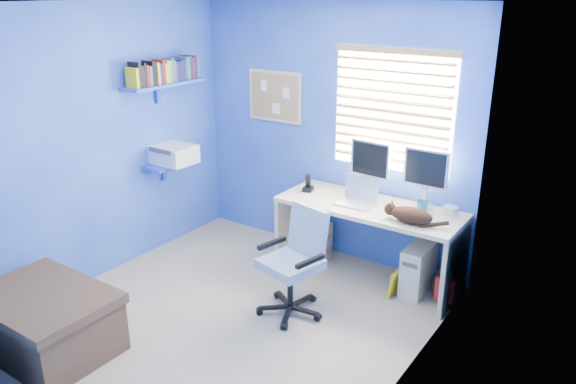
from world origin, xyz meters
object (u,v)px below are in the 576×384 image
Objects in this scene: desk at (368,242)px; tower_pc at (418,269)px; laptop at (356,193)px; cat at (411,215)px; office_chair at (294,275)px.

desk is 0.52m from tower_pc.
tower_pc is (0.61, 0.09, -0.62)m from laptop.
office_chair reaches higher than cat.
laptop is at bearing 80.89° from office_chair.
desk is at bearing 162.01° from cat.
tower_pc is at bearing 4.15° from desk.
desk is at bearing 74.03° from office_chair.
laptop reaches higher than desk.
office_chair is at bearing -105.97° from desk.
tower_pc is (0.03, 0.20, -0.58)m from cat.
office_chair is at bearing -100.36° from laptop.
desk is 0.50m from laptop.
cat is at bearing -19.71° from desk.
tower_pc is 1.17m from office_chair.
desk is 3.76× the size of tower_pc.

